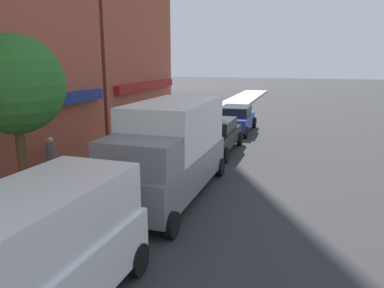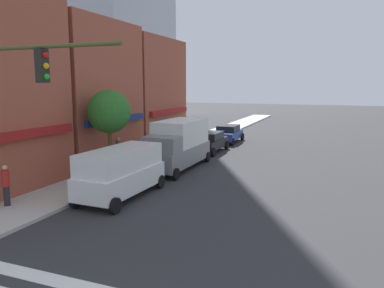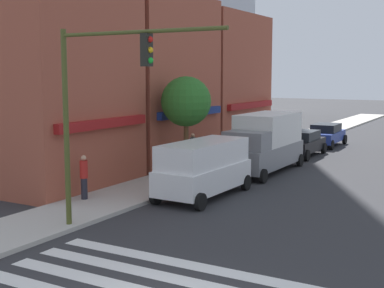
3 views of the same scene
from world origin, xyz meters
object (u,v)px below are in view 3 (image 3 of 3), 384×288
at_px(traffic_signal, 99,93).
at_px(pedestrian_grey_coat, 193,149).
at_px(box_truck_grey, 264,142).
at_px(sedan_black, 302,143).
at_px(street_tree, 186,102).
at_px(pedestrian_red_jacket, 84,176).
at_px(van_white, 204,167).
at_px(sedan_blue, 326,134).

xyz_separation_m(traffic_signal, pedestrian_grey_coat, (11.97, 3.46, -3.46)).
distance_m(box_truck_grey, sedan_black, 6.29).
bearing_deg(street_tree, pedestrian_grey_coat, 22.34).
xyz_separation_m(box_truck_grey, pedestrian_red_jacket, (-9.91, 3.64, -0.51)).
bearing_deg(traffic_signal, pedestrian_grey_coat, 16.12).
relative_size(van_white, box_truck_grey, 0.81).
bearing_deg(pedestrian_red_jacket, van_white, 165.03).
distance_m(sedan_blue, pedestrian_red_jacket, 21.84).
relative_size(box_truck_grey, street_tree, 1.28).
bearing_deg(sedan_black, pedestrian_grey_coat, 152.06).
xyz_separation_m(box_truck_grey, sedan_black, (6.24, 0.00, -0.75)).
height_order(traffic_signal, box_truck_grey, traffic_signal).
xyz_separation_m(van_white, box_truck_grey, (6.64, 0.00, 0.30)).
bearing_deg(van_white, pedestrian_grey_coat, 35.13).
relative_size(pedestrian_red_jacket, street_tree, 0.36).
xyz_separation_m(traffic_signal, van_white, (6.27, -0.31, -3.24)).
distance_m(van_white, street_tree, 5.00).
bearing_deg(sedan_blue, pedestrian_red_jacket, 168.98).
distance_m(traffic_signal, pedestrian_grey_coat, 12.93).
height_order(van_white, street_tree, street_tree).
bearing_deg(traffic_signal, sedan_black, -0.93).
height_order(box_truck_grey, pedestrian_red_jacket, box_truck_grey).
distance_m(traffic_signal, sedan_blue, 24.81).
distance_m(traffic_signal, van_white, 7.07).
height_order(pedestrian_red_jacket, street_tree, street_tree).
bearing_deg(pedestrian_grey_coat, sedan_blue, -111.19).
xyz_separation_m(van_white, street_tree, (3.34, 2.80, 2.46)).
bearing_deg(pedestrian_red_jacket, pedestrian_grey_coat, -146.12).
bearing_deg(sedan_blue, traffic_signal, 177.86).
bearing_deg(sedan_black, traffic_signal, 178.82).
distance_m(van_white, pedestrian_red_jacket, 4.90).
height_order(sedan_blue, pedestrian_grey_coat, pedestrian_grey_coat).
bearing_deg(box_truck_grey, pedestrian_grey_coat, 104.63).
height_order(box_truck_grey, sedan_black, box_truck_grey).
height_order(van_white, pedestrian_red_jacket, van_white).
distance_m(box_truck_grey, pedestrian_grey_coat, 3.92).
height_order(sedan_black, street_tree, street_tree).
bearing_deg(van_white, sedan_black, 1.64).
xyz_separation_m(sedan_blue, street_tree, (-14.92, 2.80, 2.91)).
xyz_separation_m(traffic_signal, box_truck_grey, (12.91, -0.31, -2.94)).
height_order(traffic_signal, sedan_blue, traffic_signal).
distance_m(sedan_blue, street_tree, 15.46).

